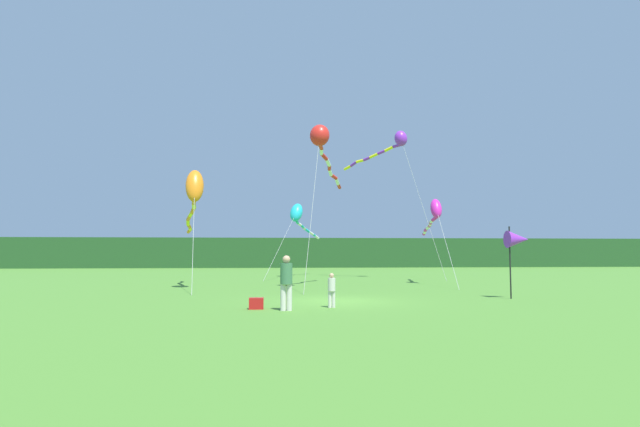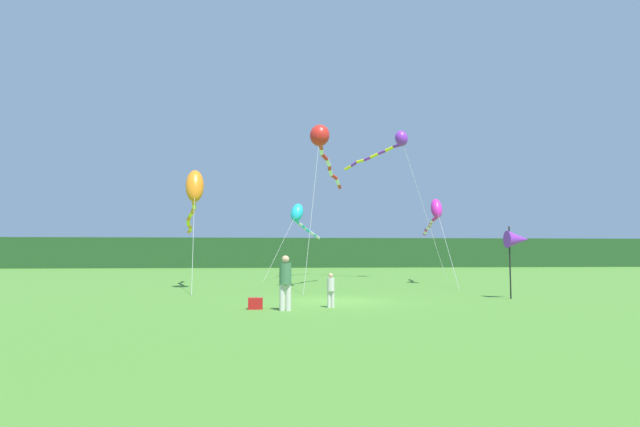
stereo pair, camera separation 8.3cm
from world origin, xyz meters
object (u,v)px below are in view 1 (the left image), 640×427
person_child (332,288)px  kite_red (322,143)px  kite_cyan (298,216)px  kite_purple (395,142)px  banner_flag_pole (518,240)px  kite_magenta (434,213)px  person_adult (286,280)px  cooler_box (256,303)px  kite_orange (194,192)px

person_child → kite_red: kite_red is taller
kite_cyan → kite_purple: bearing=-26.5°
banner_flag_pole → kite_magenta: size_ratio=0.34×
person_adult → kite_purple: bearing=66.5°
cooler_box → kite_purple: (9.27, 18.58, 9.46)m
kite_red → kite_purple: bearing=56.6°
kite_magenta → person_adult: bearing=-124.7°
cooler_box → banner_flag_pole: banner_flag_pole is taller
person_adult → cooler_box: 1.37m
person_adult → kite_magenta: (9.20, 13.28, 3.20)m
banner_flag_pole → kite_magenta: (-0.25, 9.83, 1.82)m
kite_red → banner_flag_pole: bearing=-40.9°
kite_cyan → kite_orange: size_ratio=1.05×
banner_flag_pole → kite_cyan: (-7.81, 19.04, 2.27)m
kite_orange → kite_purple: bearing=34.3°
person_child → kite_magenta: bearing=58.5°
person_adult → banner_flag_pole: bearing=20.0°
kite_red → kite_magenta: kite_red is taller
person_adult → kite_red: bearing=77.7°
banner_flag_pole → kite_cyan: 20.70m
banner_flag_pole → kite_cyan: bearing=112.3°
kite_purple → kite_orange: bearing=-145.7°
cooler_box → kite_magenta: (10.15, 12.70, 3.99)m
person_child → banner_flag_pole: 8.50m
kite_cyan → kite_red: 13.05m
kite_red → kite_magenta: size_ratio=1.03×
person_adult → cooler_box: (-0.96, 0.57, -0.80)m
kite_red → cooler_box: bearing=-108.6°
person_child → kite_purple: (6.76, 18.37, 9.00)m
kite_cyan → kite_red: (0.50, -12.71, 2.91)m
kite_cyan → kite_purple: size_ratio=0.97×
kite_cyan → kite_purple: 9.00m
kite_cyan → kite_magenta: 11.92m
kite_red → person_child: bearing=-93.7°
kite_purple → banner_flag_pole: bearing=-85.9°
banner_flag_pole → kite_red: kite_red is taller
person_child → kite_cyan: size_ratio=0.11×
person_adult → kite_cyan: (1.63, 22.48, 3.64)m
kite_red → kite_cyan: bearing=92.3°
kite_magenta → kite_orange: bearing=-168.3°
person_child → kite_purple: bearing=69.8°
person_adult → cooler_box: size_ratio=3.72×
person_adult → kite_orange: size_ratio=0.18×
cooler_box → person_adult: bearing=-30.8°
person_adult → kite_purple: (8.31, 19.15, 8.67)m
banner_flag_pole → person_adult: bearing=-160.0°
person_child → kite_orange: (-5.97, 9.68, 4.30)m
kite_cyan → kite_red: kite_red is taller
person_child → banner_flag_pole: bearing=18.6°
kite_cyan → kite_orange: 13.46m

